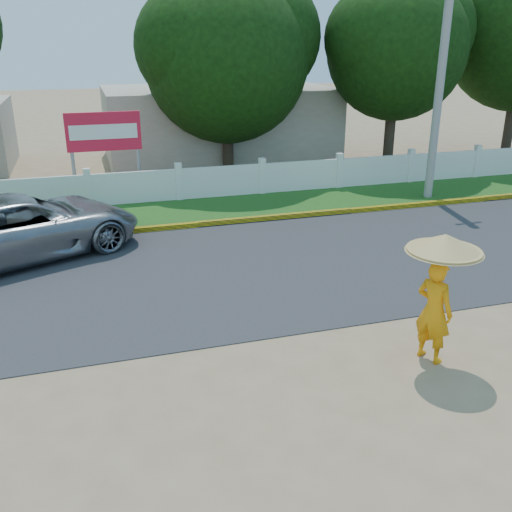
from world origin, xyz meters
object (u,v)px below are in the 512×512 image
(vehicle, at_px, (24,226))
(monk_with_parasol, at_px, (439,280))
(utility_pole, at_px, (439,91))
(billboard, at_px, (104,136))

(vehicle, relative_size, monk_with_parasol, 2.52)
(utility_pole, xyz_separation_m, monk_with_parasol, (-6.01, -9.49, -2.13))
(utility_pole, xyz_separation_m, billboard, (-10.77, 3.26, -1.50))
(vehicle, xyz_separation_m, billboard, (2.35, 5.35, 1.33))
(utility_pole, height_order, billboard, utility_pole)
(utility_pole, distance_m, monk_with_parasol, 11.44)
(monk_with_parasol, distance_m, billboard, 13.63)
(monk_with_parasol, xyz_separation_m, billboard, (-4.76, 12.75, 0.64))
(utility_pole, distance_m, vehicle, 13.59)
(vehicle, bearing_deg, billboard, -47.63)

